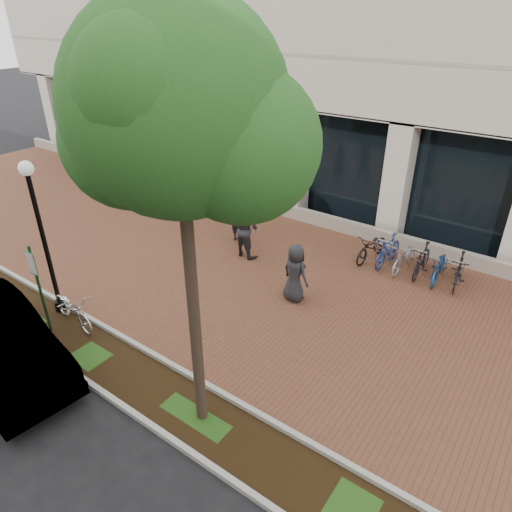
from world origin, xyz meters
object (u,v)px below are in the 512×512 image
Objects in this scene: locked_bicycle at (73,309)px; pedestrian_mid at (246,228)px; lamppost at (42,232)px; street_tree at (183,122)px; parking_sign at (37,280)px; pedestrian_left at (238,218)px; bike_rack_cluster at (412,258)px; pedestrian_right at (295,273)px.

locked_bicycle is 0.93× the size of pedestrian_mid.
lamppost is 6.79m from street_tree.
parking_sign is 6.74m from street_tree.
lamppost reaches higher than pedestrian_left.
lamppost is at bearing -130.94° from bike_rack_cluster.
parking_sign is 1.25× the size of pedestrian_mid.
locked_bicycle is at bearing 175.98° from street_tree.
locked_bicycle is 1.07× the size of pedestrian_right.
street_tree is 8.61m from pedestrian_mid.
lamppost is 2.29× the size of locked_bicycle.
locked_bicycle is 10.11m from bike_rack_cluster.
street_tree is 7.35m from locked_bicycle.
street_tree is 9.52m from pedestrian_left.
parking_sign reaches higher than pedestrian_left.
bike_rack_cluster is (1.40, 8.27, -5.50)m from street_tree.
locked_bicycle is at bearing 67.77° from parking_sign.
street_tree is 4.49× the size of pedestrian_right.
bike_rack_cluster is (5.78, 1.51, -0.42)m from pedestrian_left.
lamppost is 2.12× the size of pedestrian_mid.
pedestrian_right is at bearing 48.41° from parking_sign.
pedestrian_mid is at bearing -13.05° from pedestrian_right.
pedestrian_left is (-4.37, 6.76, -5.08)m from street_tree.
bike_rack_cluster reaches higher than locked_bicycle.
locked_bicycle is (0.23, 0.59, -1.10)m from parking_sign.
parking_sign is at bearing 61.96° from pedestrian_right.
bike_rack_cluster is at bearing -148.81° from pedestrian_mid.
street_tree reaches higher than lamppost.
pedestrian_right is (4.32, 5.02, -0.72)m from parking_sign.
bike_rack_cluster is at bearing -163.33° from pedestrian_left.
pedestrian_left is 4.10m from pedestrian_right.
lamppost is 2.37× the size of pedestrian_left.
lamppost is at bearing 79.61° from pedestrian_left.
street_tree is at bearing 112.12° from pedestrian_right.
bike_rack_cluster is at bearing 51.74° from parking_sign.
locked_bicycle is 0.53× the size of bike_rack_cluster.
locked_bicycle is 5.92m from pedestrian_mid.
pedestrian_mid reaches higher than bike_rack_cluster.
locked_bicycle is at bearing 59.95° from pedestrian_right.
lamppost is 1.21× the size of bike_rack_cluster.
pedestrian_mid is at bearing 68.22° from lamppost.
street_tree reaches higher than parking_sign.
parking_sign is at bearing -48.60° from lamppost.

